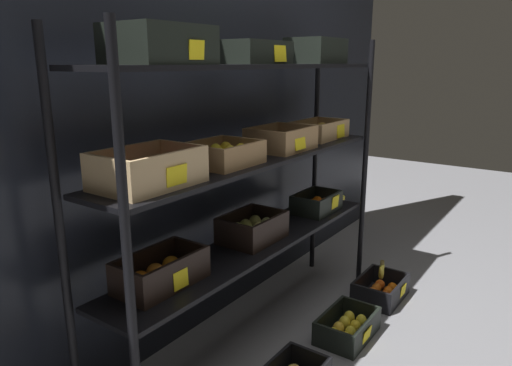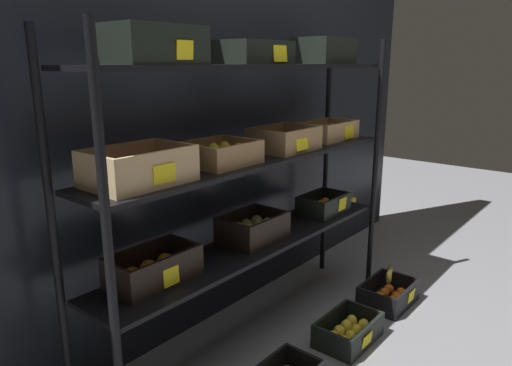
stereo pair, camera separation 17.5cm
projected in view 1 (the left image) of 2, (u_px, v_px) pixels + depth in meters
The scene contains 6 objects.
ground_plane at pixel (256, 335), 2.48m from camera, with size 10.00×10.00×0.00m, color gray.
storefront_wall at pixel (196, 94), 2.38m from camera, with size 4.27×0.12×2.48m, color black.
display_rack at pixel (253, 156), 2.23m from camera, with size 2.00×0.38×1.53m.
crate_ground_lemon at pixel (347, 328), 2.45m from camera, with size 0.35×0.24×0.13m.
crate_ground_tangerine at pixel (381, 291), 2.86m from camera, with size 0.35×0.26×0.13m.
banana_bunch_loose at pixel (381, 271), 2.81m from camera, with size 0.11×0.04×0.12m.
Camera 1 is at (-1.80, -1.27, 1.40)m, focal length 32.88 mm.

